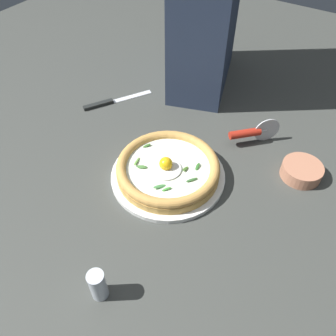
{
  "coord_description": "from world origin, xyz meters",
  "views": [
    {
      "loc": [
        0.51,
        0.29,
        0.63
      ],
      "look_at": [
        0.03,
        -0.02,
        0.03
      ],
      "focal_mm": 36.5,
      "sensor_mm": 36.0,
      "label": 1
    }
  ],
  "objects_px": {
    "table_knife": "(108,102)",
    "pepper_shaker": "(98,285)",
    "pizza": "(168,168)",
    "pizza_cutter": "(251,132)",
    "side_bowl": "(301,171)"
  },
  "relations": [
    {
      "from": "side_bowl",
      "to": "pizza_cutter",
      "type": "xyz_separation_m",
      "value": [
        -0.04,
        -0.16,
        0.02
      ]
    },
    {
      "from": "pizza",
      "to": "table_knife",
      "type": "distance_m",
      "value": 0.36
    },
    {
      "from": "pizza_cutter",
      "to": "table_knife",
      "type": "xyz_separation_m",
      "value": [
        0.07,
        -0.44,
        -0.03
      ]
    },
    {
      "from": "table_knife",
      "to": "pepper_shaker",
      "type": "relative_size",
      "value": 2.73
    },
    {
      "from": "table_knife",
      "to": "pepper_shaker",
      "type": "bearing_deg",
      "value": 38.52
    },
    {
      "from": "side_bowl",
      "to": "pepper_shaker",
      "type": "relative_size",
      "value": 1.36
    },
    {
      "from": "pizza",
      "to": "table_knife",
      "type": "xyz_separation_m",
      "value": [
        -0.16,
        -0.32,
        -0.03
      ]
    },
    {
      "from": "pizza",
      "to": "pizza_cutter",
      "type": "bearing_deg",
      "value": 152.78
    },
    {
      "from": "pizza_cutter",
      "to": "pepper_shaker",
      "type": "height_order",
      "value": "pepper_shaker"
    },
    {
      "from": "pizza",
      "to": "side_bowl",
      "type": "relative_size",
      "value": 2.54
    },
    {
      "from": "pizza",
      "to": "table_knife",
      "type": "height_order",
      "value": "pizza"
    },
    {
      "from": "table_knife",
      "to": "side_bowl",
      "type": "bearing_deg",
      "value": 92.51
    },
    {
      "from": "side_bowl",
      "to": "pepper_shaker",
      "type": "xyz_separation_m",
      "value": [
        0.5,
        -0.22,
        0.02
      ]
    },
    {
      "from": "side_bowl",
      "to": "pepper_shaker",
      "type": "bearing_deg",
      "value": -23.62
    },
    {
      "from": "pizza",
      "to": "pizza_cutter",
      "type": "height_order",
      "value": "pizza_cutter"
    }
  ]
}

